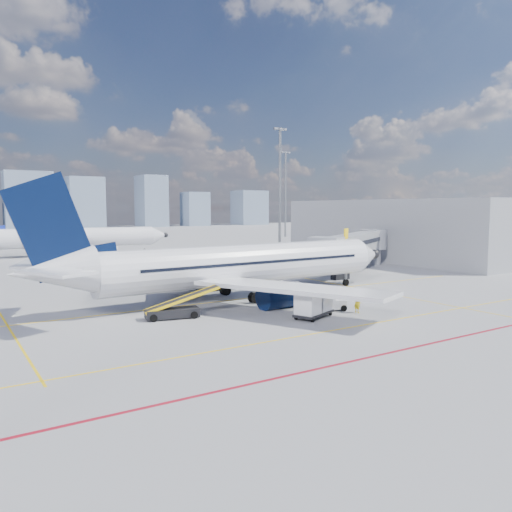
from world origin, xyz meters
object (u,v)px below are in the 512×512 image
at_px(second_aircraft, 69,238).
at_px(ramp_worker, 357,302).
at_px(belt_loader, 174,310).
at_px(cargo_dolly, 314,303).
at_px(baggage_tug, 332,302).
at_px(main_aircraft, 232,266).

bearing_deg(second_aircraft, ramp_worker, -78.14).
distance_m(second_aircraft, ramp_worker, 65.26).
relative_size(second_aircraft, belt_loader, 6.04).
bearing_deg(ramp_worker, cargo_dolly, 84.40).
bearing_deg(cargo_dolly, baggage_tug, 1.75).
bearing_deg(main_aircraft, belt_loader, -152.81).
distance_m(main_aircraft, cargo_dolly, 10.44).
bearing_deg(belt_loader, ramp_worker, -13.01).
xyz_separation_m(second_aircraft, baggage_tug, (7.49, -62.79, -2.52)).
relative_size(baggage_tug, cargo_dolly, 0.58).
bearing_deg(second_aircraft, main_aircraft, -82.67).
bearing_deg(belt_loader, cargo_dolly, -19.66).
xyz_separation_m(cargo_dolly, ramp_worker, (4.19, -0.52, -0.21)).
bearing_deg(ramp_worker, second_aircraft, 9.16).
xyz_separation_m(main_aircraft, baggage_tug, (4.57, -8.78, -2.52)).
bearing_deg(second_aircraft, belt_loader, -90.59).
bearing_deg(cargo_dolly, belt_loader, 126.73).
height_order(cargo_dolly, ramp_worker, cargo_dolly).
height_order(main_aircraft, cargo_dolly, main_aircraft).
relative_size(main_aircraft, second_aircraft, 1.08).
height_order(second_aircraft, belt_loader, second_aircraft).
bearing_deg(ramp_worker, main_aircraft, 29.87).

